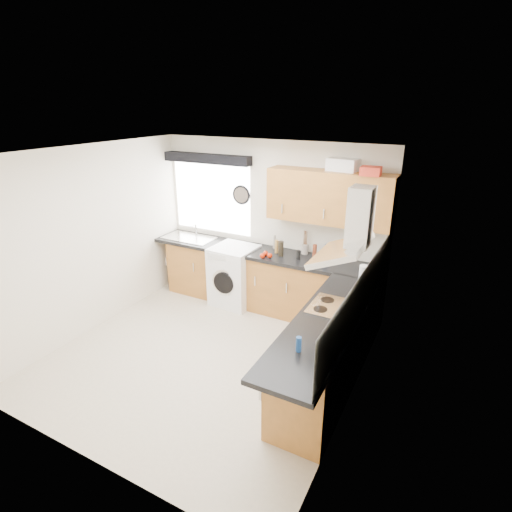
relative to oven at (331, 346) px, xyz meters
The scene contains 34 objects.
ground_plane 1.59m from the oven, 168.69° to the right, with size 3.60×3.60×0.00m, color beige.
ceiling 2.58m from the oven, 168.69° to the right, with size 3.60×3.60×0.02m, color white.
wall_back 2.28m from the oven, 135.00° to the left, with size 3.60×0.02×2.50m, color silver.
wall_front 2.71m from the oven, 125.54° to the right, with size 3.60×0.02×2.50m, color silver.
wall_left 3.41m from the oven, behind, with size 0.02×3.60×2.50m, color silver.
wall_right 0.93m from the oven, 45.00° to the right, with size 0.02×3.60×2.50m, color silver.
window 3.16m from the oven, 149.70° to the left, with size 1.40×0.02×1.10m, color white.
window_blind 3.40m from the oven, 151.23° to the left, with size 1.50×0.18×0.14m, color black.
splashback 0.81m from the oven, ahead, with size 0.01×3.00×0.54m, color white.
base_cab_back 2.01m from the oven, 142.90° to the left, with size 3.00×0.58×0.86m, color brown.
base_cab_corner 1.20m from the oven, 90.00° to the left, with size 0.60×0.60×0.86m, color brown.
base_cab_right 0.15m from the oven, 86.19° to the right, with size 0.58×2.10×0.86m, color brown.
worktop_back 1.98m from the oven, 141.34° to the left, with size 3.60×0.62×0.05m, color black.
worktop_right 0.55m from the oven, 90.00° to the right, with size 0.62×2.42×0.05m, color black.
sink 3.12m from the oven, 157.02° to the left, with size 0.84×0.46×0.10m, color silver, non-canonical shape.
oven is the anchor object (origin of this frame).
hob_plate 0.49m from the oven, 90.00° to the left, with size 0.52×0.52×0.01m, color silver.
extractor_hood 1.35m from the oven, ahead, with size 0.52×0.78×0.66m, color silver, non-canonical shape.
upper_cabinets 1.99m from the oven, 112.54° to the left, with size 1.70×0.35×0.70m, color brown.
washing_machine 2.21m from the oven, 150.16° to the left, with size 0.64×0.61×0.93m, color white.
wall_clock 2.77m from the oven, 143.50° to the left, with size 0.30×0.30×0.04m, color black.
casserole 2.33m from the oven, 106.36° to the left, with size 0.39×0.28×0.16m, color white.
storage_box 2.16m from the oven, 90.81° to the left, with size 0.24×0.20×0.11m, color red.
utensil_pot 1.75m from the oven, 122.39° to the left, with size 0.10×0.10×0.14m, color gray.
kitchen_roll 0.97m from the oven, 80.91° to the left, with size 0.11×0.11×0.24m, color white.
tomato_cluster 1.74m from the oven, 142.96° to the left, with size 0.17×0.17×0.08m, color #A41B04, non-canonical shape.
jar_0 1.43m from the oven, 116.75° to the left, with size 0.08×0.08×0.11m, color #B8AA9D.
jar_1 1.74m from the oven, 135.15° to the left, with size 0.07×0.07×0.22m, color black.
jar_2 2.05m from the oven, 134.65° to the left, with size 0.04×0.04×0.21m, color gray.
jar_3 1.51m from the oven, 119.09° to the left, with size 0.06×0.06×0.24m, color #5E2513.
jar_4 1.87m from the oven, 135.68° to the left, with size 0.05×0.05×0.20m, color olive.
jar_5 1.56m from the oven, 127.75° to the left, with size 0.05×0.05×0.13m, color black.
jar_6 1.55m from the oven, 112.17° to the left, with size 0.05×0.05×0.22m, color navy.
bottle_0 1.08m from the oven, 92.98° to the right, with size 0.05×0.05×0.14m, color navy.
Camera 1 is at (2.52, -3.48, 3.00)m, focal length 28.00 mm.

